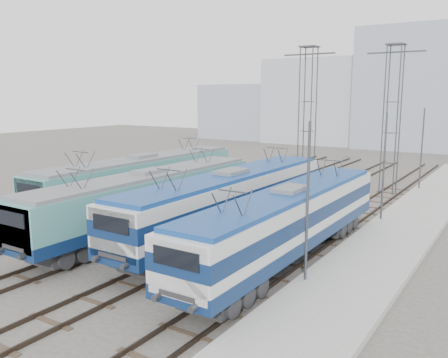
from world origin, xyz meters
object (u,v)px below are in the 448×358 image
(locomotive_center_left, at_px, (147,197))
(mast_mid, at_px, (384,169))
(catenary_tower_east, at_px, (392,113))
(mast_rear, at_px, (422,150))
(locomotive_center_right, at_px, (230,198))
(locomotive_far_left, at_px, (141,178))
(catenary_tower_west, at_px, (307,112))
(locomotive_far_right, at_px, (288,219))
(mast_front, at_px, (307,206))

(locomotive_center_left, distance_m, mast_mid, 14.66)
(catenary_tower_east, height_order, mast_rear, catenary_tower_east)
(locomotive_center_right, height_order, mast_mid, mast_mid)
(locomotive_center_left, xyz_separation_m, mast_rear, (10.85, 21.78, 1.30))
(locomotive_far_left, height_order, catenary_tower_east, catenary_tower_east)
(locomotive_far_left, height_order, catenary_tower_west, catenary_tower_west)
(mast_rear, bearing_deg, locomotive_center_right, -107.65)
(locomotive_center_left, bearing_deg, locomotive_center_right, 22.04)
(locomotive_center_right, bearing_deg, catenary_tower_east, 76.68)
(locomotive_center_left, xyz_separation_m, catenary_tower_west, (2.25, 17.78, 4.45))
(locomotive_far_left, bearing_deg, mast_rear, 48.66)
(mast_mid, distance_m, mast_rear, 12.00)
(catenary_tower_west, bearing_deg, catenary_tower_east, 17.10)
(locomotive_far_right, distance_m, mast_mid, 10.13)
(locomotive_far_left, distance_m, mast_mid, 16.34)
(mast_front, bearing_deg, mast_rear, 90.00)
(catenary_tower_east, relative_size, mast_mid, 1.71)
(catenary_tower_west, relative_size, mast_rear, 1.71)
(catenary_tower_west, relative_size, catenary_tower_east, 1.00)
(catenary_tower_east, bearing_deg, mast_rear, 43.60)
(locomotive_center_right, distance_m, locomotive_far_right, 4.89)
(locomotive_center_right, relative_size, mast_rear, 2.61)
(catenary_tower_west, bearing_deg, locomotive_center_left, -97.21)
(locomotive_center_right, xyz_separation_m, catenary_tower_west, (-2.25, 15.96, 4.31))
(locomotive_far_left, distance_m, locomotive_center_right, 9.34)
(mast_front, relative_size, mast_rear, 1.00)
(locomotive_center_left, relative_size, locomotive_center_right, 0.96)
(catenary_tower_west, distance_m, mast_rear, 9.99)
(catenary_tower_west, height_order, catenary_tower_east, same)
(locomotive_center_left, distance_m, mast_rear, 24.37)
(locomotive_center_right, height_order, mast_rear, mast_rear)
(locomotive_far_right, bearing_deg, locomotive_center_right, 156.89)
(locomotive_far_right, distance_m, mast_front, 3.09)
(mast_mid, height_order, mast_rear, same)
(mast_mid, bearing_deg, mast_rear, 90.00)
(catenary_tower_east, bearing_deg, locomotive_far_right, -89.28)
(locomotive_far_right, xyz_separation_m, catenary_tower_east, (-0.25, 19.88, 4.42))
(locomotive_far_left, bearing_deg, locomotive_center_left, -43.89)
(locomotive_far_right, height_order, mast_front, mast_front)
(locomotive_center_left, xyz_separation_m, locomotive_far_right, (9.00, -0.10, 0.02))
(locomotive_far_left, xyz_separation_m, locomotive_center_right, (9.00, -2.51, 0.06))
(catenary_tower_east, height_order, mast_front, catenary_tower_east)
(locomotive_center_right, relative_size, locomotive_far_right, 1.05)
(locomotive_center_left, bearing_deg, mast_front, -11.57)
(locomotive_far_left, relative_size, mast_mid, 2.61)
(locomotive_far_right, relative_size, catenary_tower_west, 1.45)
(locomotive_far_right, bearing_deg, locomotive_center_left, 179.37)
(catenary_tower_east, distance_m, mast_rear, 4.28)
(locomotive_far_left, height_order, locomotive_far_right, locomotive_far_left)
(catenary_tower_west, relative_size, mast_mid, 1.71)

